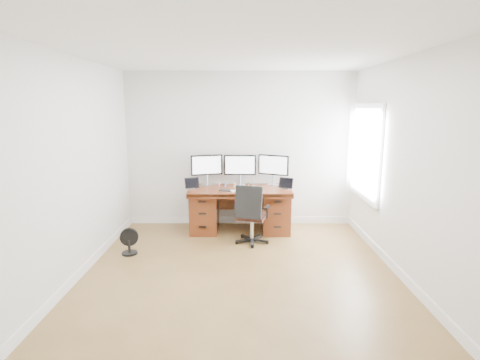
{
  "coord_description": "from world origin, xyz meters",
  "views": [
    {
      "loc": [
        0.01,
        -4.34,
        2.09
      ],
      "look_at": [
        0.0,
        1.5,
        0.95
      ],
      "focal_mm": 28.0,
      "sensor_mm": 36.0,
      "label": 1
    }
  ],
  "objects_px": {
    "desk": "(240,208)",
    "office_chair": "(251,224)",
    "floor_fan": "(129,242)",
    "keyboard": "(239,191)",
    "monitor_center": "(240,166)"
  },
  "relations": [
    {
      "from": "desk",
      "to": "monitor_center",
      "type": "height_order",
      "value": "monitor_center"
    },
    {
      "from": "office_chair",
      "to": "monitor_center",
      "type": "relative_size",
      "value": 1.71
    },
    {
      "from": "floor_fan",
      "to": "monitor_center",
      "type": "bearing_deg",
      "value": 27.66
    },
    {
      "from": "desk",
      "to": "keyboard",
      "type": "xyz_separation_m",
      "value": [
        -0.02,
        -0.25,
        0.36
      ]
    },
    {
      "from": "desk",
      "to": "office_chair",
      "type": "xyz_separation_m",
      "value": [
        0.17,
        -0.62,
        -0.09
      ]
    },
    {
      "from": "desk",
      "to": "keyboard",
      "type": "relative_size",
      "value": 6.49
    },
    {
      "from": "office_chair",
      "to": "keyboard",
      "type": "distance_m",
      "value": 0.62
    },
    {
      "from": "desk",
      "to": "floor_fan",
      "type": "xyz_separation_m",
      "value": [
        -1.6,
        -1.06,
        -0.22
      ]
    },
    {
      "from": "desk",
      "to": "keyboard",
      "type": "bearing_deg",
      "value": -94.08
    },
    {
      "from": "keyboard",
      "to": "floor_fan",
      "type": "bearing_deg",
      "value": -173.12
    },
    {
      "from": "monitor_center",
      "to": "floor_fan",
      "type": "bearing_deg",
      "value": -139.21
    },
    {
      "from": "office_chair",
      "to": "floor_fan",
      "type": "xyz_separation_m",
      "value": [
        -1.77,
        -0.44,
        -0.13
      ]
    },
    {
      "from": "office_chair",
      "to": "floor_fan",
      "type": "distance_m",
      "value": 1.83
    },
    {
      "from": "desk",
      "to": "keyboard",
      "type": "height_order",
      "value": "keyboard"
    },
    {
      "from": "desk",
      "to": "floor_fan",
      "type": "height_order",
      "value": "desk"
    }
  ]
}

